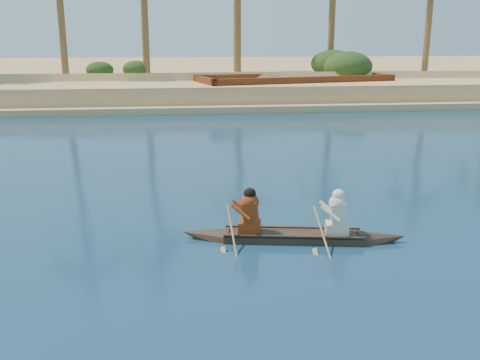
{
  "coord_description": "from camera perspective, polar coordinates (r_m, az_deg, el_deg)",
  "views": [
    {
      "loc": [
        -10.23,
        -5.51,
        3.77
      ],
      "look_at": [
        -8.79,
        5.88,
        0.74
      ],
      "focal_mm": 40.0,
      "sensor_mm": 36.0,
      "label": 1
    }
  ],
  "objects": [
    {
      "name": "canoe",
      "position": [
        10.39,
        5.67,
        -5.22
      ],
      "size": [
        4.35,
        1.34,
        1.19
      ],
      "rotation": [
        0.0,
        0.0,
        -0.18
      ],
      "color": "#392B1F",
      "rests_on": "ground"
    },
    {
      "name": "sandy_embankment",
      "position": [
        53.48,
        3.92,
        11.27
      ],
      "size": [
        150.0,
        51.0,
        1.5
      ],
      "color": "#E0B97E",
      "rests_on": "ground"
    },
    {
      "name": "shrub_cluster",
      "position": [
        38.48,
        8.38,
        10.8
      ],
      "size": [
        100.0,
        6.0,
        2.4
      ],
      "primitive_type": null,
      "color": "#243F16",
      "rests_on": "ground"
    },
    {
      "name": "barge_mid",
      "position": [
        33.5,
        5.82,
        9.42
      ],
      "size": [
        12.33,
        6.41,
        1.96
      ],
      "rotation": [
        0.0,
        0.0,
        0.22
      ],
      "color": "brown",
      "rests_on": "ground"
    }
  ]
}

